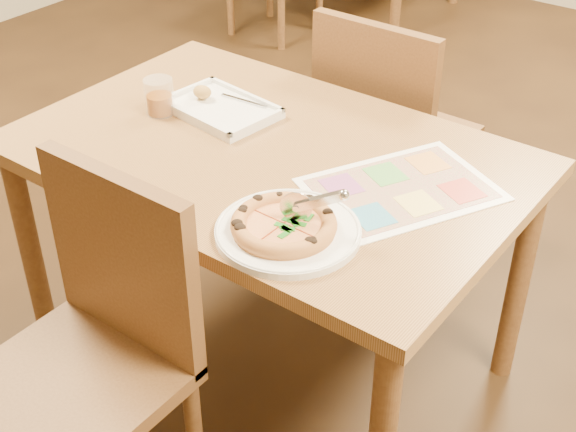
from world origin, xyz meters
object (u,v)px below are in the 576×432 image
Objects in this scene: pizza_cutter at (312,203)px; appetizer_tray at (219,109)px; chair_far at (386,117)px; dining_table at (268,179)px; plate at (288,232)px; glass_tumbler at (159,99)px; pizza at (284,225)px; chair_near at (98,322)px; menu at (401,189)px.

appetizer_tray is (-0.54, 0.32, -0.07)m from pizza_cutter.
chair_far is at bearing 65.14° from appetizer_tray.
pizza_cutter is (0.30, -0.23, 0.17)m from dining_table.
glass_tumbler reaches higher than plate.
chair_far is at bearing 79.20° from pizza_cutter.
plate is at bearing 55.82° from pizza.
chair_near is 3.76× the size of pizza_cutter.
chair_near is at bearing -128.22° from pizza.
appetizer_tray is 3.23× the size of glass_tumbler.
glass_tumbler is at bearing 131.26° from pizza_cutter.
chair_far is 0.92m from pizza_cutter.
chair_near is 1.10× the size of menu.
pizza is 0.33m from menu.
appetizer_tray is at bearing 160.01° from dining_table.
glass_tumbler is (-0.62, 0.26, 0.01)m from pizza.
dining_table is 0.61m from chair_near.
dining_table is 2.77× the size of chair_far.
glass_tumbler is at bearing 157.44° from pizza.
plate is 3.18× the size of glass_tumbler.
chair_far reaches higher than appetizer_tray.
pizza_cutter is at bearing -103.74° from menu.
menu is (0.61, -0.05, -0.01)m from appetizer_tray.
pizza_cutter is (0.30, 0.37, 0.23)m from chair_near.
chair_near is at bearing -90.00° from dining_table.
chair_far is 1.47× the size of plate.
menu is at bearing -4.28° from appetizer_tray.
dining_table is 4.07× the size of plate.
dining_table is at bearing 90.00° from chair_far.
chair_near is 1.00× the size of chair_far.
menu is at bearing 70.65° from pizza.
plate is 0.99× the size of appetizer_tray.
chair_far is 1.45× the size of appetizer_tray.
pizza is 0.08m from pizza_cutter.
pizza is at bearing -124.18° from plate.
pizza_cutter reaches higher than glass_tumbler.
chair_near is at bearing -128.13° from plate.
chair_near reaches higher than appetizer_tray.
chair_far reaches higher than pizza_cutter.
appetizer_tray reaches higher than menu.
menu is (0.37, 0.04, 0.09)m from dining_table.
appetizer_tray is at bearing 109.11° from chair_near.
glass_tumbler is (-0.37, -0.01, 0.13)m from dining_table.
pizza is (0.26, -0.27, 0.11)m from dining_table.
chair_near is 0.53m from pizza_cutter.
pizza_cutter is (0.04, 0.04, 0.07)m from plate.
menu is (0.11, 0.31, -0.01)m from plate.
appetizer_tray reaches higher than dining_table.
chair_near is 1.20m from chair_far.
plate is 0.61m from appetizer_tray.
glass_tumbler is at bearing 59.29° from chair_far.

